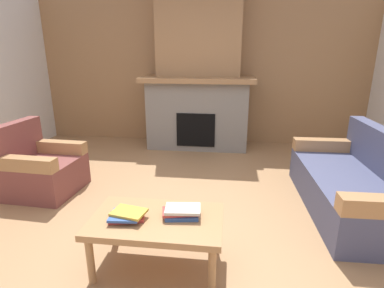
# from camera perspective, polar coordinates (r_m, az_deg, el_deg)

# --- Properties ---
(ground) EXTENTS (9.00, 9.00, 0.00)m
(ground) POSITION_cam_1_polar(r_m,az_deg,el_deg) (3.13, -4.08, -14.46)
(ground) COLOR #9E754C
(wall_back_wood_panel) EXTENTS (6.00, 0.12, 2.70)m
(wall_back_wood_panel) POSITION_cam_1_polar(r_m,az_deg,el_deg) (5.65, 1.63, 14.16)
(wall_back_wood_panel) COLOR #997047
(wall_back_wood_panel) RESTS_ON ground
(fireplace) EXTENTS (1.90, 0.82, 2.70)m
(fireplace) POSITION_cam_1_polar(r_m,az_deg,el_deg) (5.29, 1.21, 11.94)
(fireplace) COLOR gray
(fireplace) RESTS_ON ground
(couch) EXTENTS (0.87, 1.82, 0.85)m
(couch) POSITION_cam_1_polar(r_m,az_deg,el_deg) (3.65, 28.43, -6.85)
(couch) COLOR #474C6B
(couch) RESTS_ON ground
(armchair) EXTENTS (0.80, 0.80, 0.85)m
(armchair) POSITION_cam_1_polar(r_m,az_deg,el_deg) (4.06, -26.75, -4.18)
(armchair) COLOR brown
(armchair) RESTS_ON ground
(coffee_table) EXTENTS (1.00, 0.60, 0.43)m
(coffee_table) POSITION_cam_1_polar(r_m,az_deg,el_deg) (2.40, -6.66, -14.79)
(coffee_table) COLOR #A87A4C
(coffee_table) RESTS_ON ground
(book_stack_near_edge) EXTENTS (0.30, 0.23, 0.07)m
(book_stack_near_edge) POSITION_cam_1_polar(r_m,az_deg,el_deg) (2.37, -12.19, -12.99)
(book_stack_near_edge) COLOR #B23833
(book_stack_near_edge) RESTS_ON coffee_table
(book_stack_center) EXTENTS (0.31, 0.21, 0.08)m
(book_stack_center) POSITION_cam_1_polar(r_m,az_deg,el_deg) (2.36, -1.96, -12.68)
(book_stack_center) COLOR #335699
(book_stack_center) RESTS_ON coffee_table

